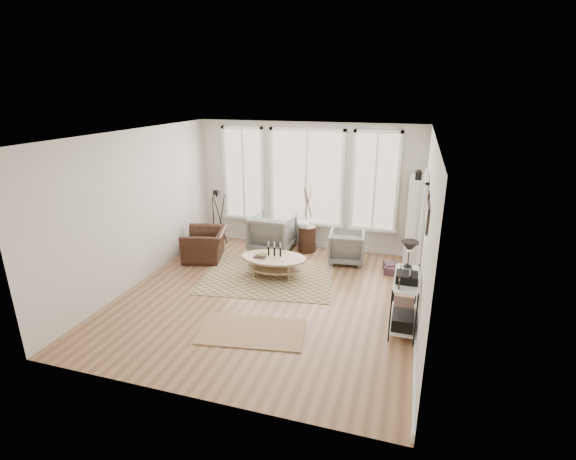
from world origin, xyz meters
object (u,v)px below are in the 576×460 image
(low_shelf, at_px, (405,296))
(armchair_right, at_px, (347,247))
(coffee_table, at_px, (273,261))
(armchair_left, at_px, (273,232))
(side_table, at_px, (307,218))
(bookcase, at_px, (414,223))
(accent_chair, at_px, (205,244))

(low_shelf, relative_size, armchair_right, 1.72)
(coffee_table, xyz_separation_m, armchair_left, (-0.47, 1.34, 0.11))
(low_shelf, height_order, armchair_left, low_shelf)
(low_shelf, xyz_separation_m, armchair_left, (-3.04, 2.51, -0.08))
(armchair_right, xyz_separation_m, side_table, (-0.98, 0.37, 0.47))
(bookcase, relative_size, armchair_right, 2.72)
(low_shelf, distance_m, coffee_table, 2.83)
(armchair_right, height_order, accent_chair, armchair_right)
(armchair_right, bearing_deg, bookcase, -176.93)
(side_table, bearing_deg, accent_chair, -152.30)
(bookcase, bearing_deg, low_shelf, -91.28)
(armchair_left, relative_size, armchair_right, 1.25)
(accent_chair, bearing_deg, coffee_table, 60.06)
(armchair_right, bearing_deg, accent_chair, 6.76)
(bookcase, xyz_separation_m, armchair_right, (-1.34, -0.22, -0.61))
(side_table, bearing_deg, coffee_table, -101.54)
(armchair_right, relative_size, side_table, 0.45)
(bookcase, distance_m, armchair_right, 1.49)
(bookcase, distance_m, low_shelf, 2.56)
(low_shelf, xyz_separation_m, armchair_right, (-1.28, 2.30, -0.17))
(low_shelf, height_order, armchair_right, low_shelf)
(bookcase, height_order, armchair_left, bookcase)
(armchair_left, distance_m, armchair_right, 1.77)
(low_shelf, bearing_deg, coffee_table, 155.62)
(armchair_left, relative_size, side_table, 0.56)
(low_shelf, distance_m, side_table, 3.51)
(low_shelf, height_order, side_table, side_table)
(armchair_left, height_order, side_table, side_table)
(bookcase, distance_m, coffee_table, 3.02)
(side_table, relative_size, accent_chair, 1.67)
(side_table, bearing_deg, armchair_right, -20.72)
(armchair_left, bearing_deg, side_table, -166.68)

